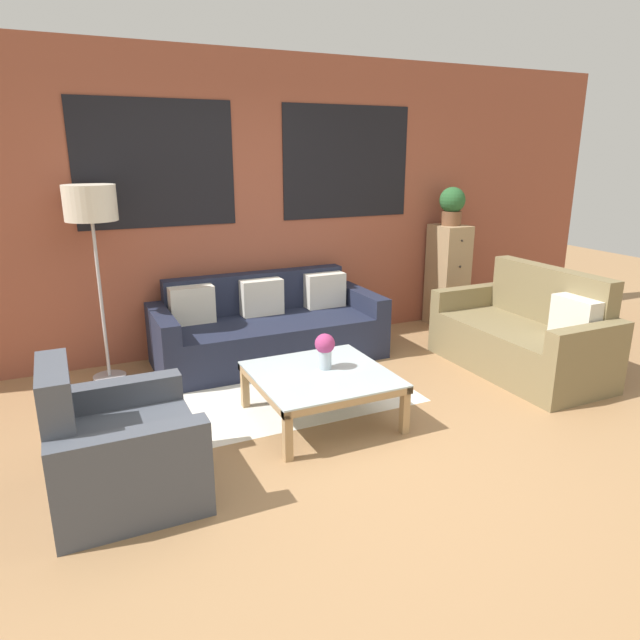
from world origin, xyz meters
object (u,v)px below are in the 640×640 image
object	(u,v)px
couch_dark	(268,330)
floor_lamp	(91,211)
coffee_table	(321,379)
drawer_cabinet	(447,276)
potted_plant	(452,205)
armchair_corner	(119,451)
flower_vase	(325,348)
settee_vintage	(524,337)

from	to	relation	value
couch_dark	floor_lamp	xyz separation A→B (m)	(-1.43, 0.13, 1.17)
coffee_table	drawer_cabinet	distance (m)	2.82
floor_lamp	potted_plant	xyz separation A→B (m)	(3.66, 0.07, -0.10)
couch_dark	floor_lamp	distance (m)	1.85
couch_dark	potted_plant	distance (m)	2.47
armchair_corner	coffee_table	distance (m)	1.50
potted_plant	flower_vase	bearing A→B (deg)	-145.96
floor_lamp	drawer_cabinet	world-z (taller)	floor_lamp
settee_vintage	armchair_corner	bearing A→B (deg)	-171.68
coffee_table	floor_lamp	bearing A→B (deg)	131.51
coffee_table	couch_dark	bearing A→B (deg)	86.17
coffee_table	flower_vase	distance (m)	0.23
drawer_cabinet	potted_plant	world-z (taller)	potted_plant
drawer_cabinet	potted_plant	size ratio (longest dim) A/B	2.76
coffee_table	potted_plant	bearing A→B (deg)	34.47
couch_dark	settee_vintage	size ratio (longest dim) A/B	1.34
couch_dark	coffee_table	size ratio (longest dim) A/B	2.21
couch_dark	flower_vase	distance (m)	1.34
couch_dark	floor_lamp	size ratio (longest dim) A/B	1.28
settee_vintage	potted_plant	distance (m)	1.81
settee_vintage	floor_lamp	world-z (taller)	floor_lamp
couch_dark	flower_vase	size ratio (longest dim) A/B	7.90
flower_vase	armchair_corner	bearing A→B (deg)	-163.24
settee_vintage	potted_plant	size ratio (longest dim) A/B	3.87
floor_lamp	flower_vase	xyz separation A→B (m)	(1.41, -1.45, -0.93)
couch_dark	flower_vase	world-z (taller)	couch_dark
flower_vase	floor_lamp	bearing A→B (deg)	134.15
armchair_corner	floor_lamp	world-z (taller)	floor_lamp
coffee_table	potted_plant	distance (m)	2.99
settee_vintage	floor_lamp	xyz separation A→B (m)	(-3.42, 1.39, 1.14)
potted_plant	flower_vase	size ratio (longest dim) A/B	1.53
armchair_corner	coffee_table	bearing A→B (deg)	14.97
floor_lamp	flower_vase	size ratio (longest dim) A/B	6.18
drawer_cabinet	floor_lamp	bearing A→B (deg)	-178.85
flower_vase	couch_dark	bearing A→B (deg)	88.71
armchair_corner	potted_plant	xyz separation A→B (m)	(3.77, 1.98, 1.08)
drawer_cabinet	coffee_table	bearing A→B (deg)	-145.53
coffee_table	floor_lamp	world-z (taller)	floor_lamp
drawer_cabinet	couch_dark	bearing A→B (deg)	-174.84
couch_dark	coffee_table	xyz separation A→B (m)	(-0.09, -1.39, 0.03)
settee_vintage	floor_lamp	bearing A→B (deg)	157.88
potted_plant	armchair_corner	bearing A→B (deg)	-152.30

